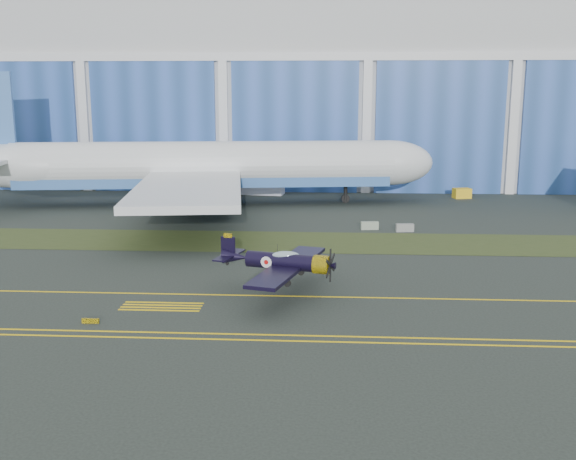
# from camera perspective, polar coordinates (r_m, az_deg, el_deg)

# --- Properties ---
(ground) EXTENTS (260.00, 260.00, 0.00)m
(ground) POSITION_cam_1_polar(r_m,az_deg,el_deg) (57.64, 9.08, -4.22)
(ground) COLOR #2C332E
(ground) RESTS_ON ground
(grass_median) EXTENTS (260.00, 10.00, 0.02)m
(grass_median) POSITION_cam_1_polar(r_m,az_deg,el_deg) (71.15, 8.01, -1.09)
(grass_median) COLOR #475128
(grass_median) RESTS_ON ground
(hangar) EXTENTS (220.00, 45.70, 30.00)m
(hangar) POSITION_cam_1_polar(r_m,az_deg,el_deg) (127.05, 6.17, 11.40)
(hangar) COLOR silver
(hangar) RESTS_ON ground
(taxiway_centreline) EXTENTS (200.00, 0.20, 0.02)m
(taxiway_centreline) POSITION_cam_1_polar(r_m,az_deg,el_deg) (52.88, 9.59, -5.71)
(taxiway_centreline) COLOR yellow
(taxiway_centreline) RESTS_ON ground
(edge_line_near) EXTENTS (80.00, 0.20, 0.02)m
(edge_line_near) POSITION_cam_1_polar(r_m,az_deg,el_deg) (43.97, 10.89, -9.43)
(edge_line_near) COLOR yellow
(edge_line_near) RESTS_ON ground
(edge_line_far) EXTENTS (80.00, 0.20, 0.02)m
(edge_line_far) POSITION_cam_1_polar(r_m,az_deg,el_deg) (44.90, 10.73, -8.97)
(edge_line_far) COLOR yellow
(edge_line_far) RESTS_ON ground
(hold_short_ladder) EXTENTS (6.00, 2.40, 0.02)m
(hold_short_ladder) POSITION_cam_1_polar(r_m,az_deg,el_deg) (51.10, -10.65, -6.37)
(hold_short_ladder) COLOR yellow
(hold_short_ladder) RESTS_ON ground
(guard_board_left) EXTENTS (1.20, 0.15, 0.35)m
(guard_board_left) POSITION_cam_1_polar(r_m,az_deg,el_deg) (48.66, -16.38, -7.39)
(guard_board_left) COLOR yellow
(guard_board_left) RESTS_ON ground
(warbird) EXTENTS (13.50, 15.03, 3.77)m
(warbird) POSITION_cam_1_polar(r_m,az_deg,el_deg) (52.40, -0.59, -2.66)
(warbird) COLOR black
(warbird) RESTS_ON ground
(jetliner) EXTENTS (78.94, 69.64, 24.92)m
(jetliner) POSITION_cam_1_polar(r_m,az_deg,el_deg) (93.68, -7.19, 9.71)
(jetliner) COLOR white
(jetliner) RESTS_ON ground
(shipping_container) EXTENTS (6.70, 3.51, 2.76)m
(shipping_container) POSITION_cam_1_polar(r_m,az_deg,el_deg) (103.29, -2.15, 3.81)
(shipping_container) COLOR silver
(shipping_container) RESTS_ON ground
(tug) EXTENTS (2.79, 2.09, 1.46)m
(tug) POSITION_cam_1_polar(r_m,az_deg,el_deg) (102.82, 14.51, 3.04)
(tug) COLOR yellow
(tug) RESTS_ON ground
(barrier_a) EXTENTS (2.06, 0.84, 0.90)m
(barrier_a) POSITION_cam_1_polar(r_m,az_deg,el_deg) (77.76, 6.92, 0.37)
(barrier_a) COLOR #92A08A
(barrier_a) RESTS_ON ground
(barrier_b) EXTENTS (2.06, 0.84, 0.90)m
(barrier_b) POSITION_cam_1_polar(r_m,az_deg,el_deg) (77.14, 9.86, 0.19)
(barrier_b) COLOR gray
(barrier_b) RESTS_ON ground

